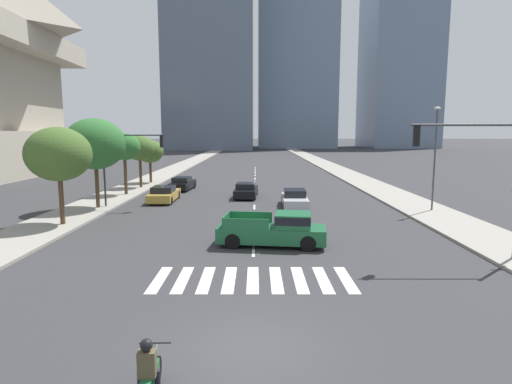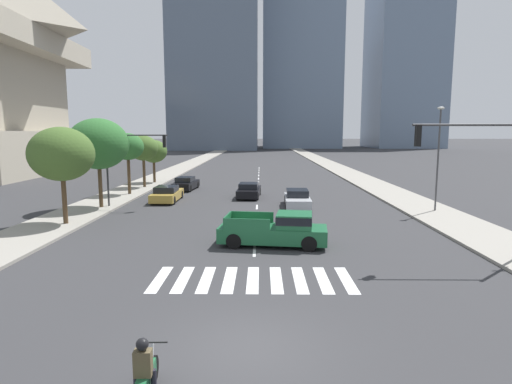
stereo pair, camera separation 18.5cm
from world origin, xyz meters
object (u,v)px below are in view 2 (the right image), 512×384
Objects in this scene: pickup_truck at (278,230)px; street_tree_second at (98,144)px; motorcycle_lead at (145,378)px; traffic_signal_far at (130,154)px; street_lamp_east at (438,151)px; street_tree_fifth at (154,151)px; sedan_black_3 at (249,191)px; sedan_silver_0 at (297,199)px; street_tree_fourth at (143,148)px; street_tree_nearest at (62,154)px; street_tree_third at (128,147)px; sedan_black_1 at (186,184)px; traffic_signal_near at (483,161)px; sedan_gold_2 at (167,194)px.

street_tree_second is (-12.73, 10.13, 3.99)m from pickup_truck.
traffic_signal_far is at bearing 15.59° from motorcycle_lead.
street_tree_fifth is (-24.23, 16.87, -0.79)m from street_lamp_east.
street_lamp_east reaches higher than sedan_black_3.
street_tree_second is at bearing -84.02° from sedan_silver_0.
sedan_black_3 is at bearing -28.89° from street_tree_fourth.
street_tree_nearest is 12.52m from street_tree_third.
sedan_black_3 is 0.63× the size of street_lamp_east.
traffic_signal_far reaches higher than street_tree_fourth.
street_tree_third is 4.92m from street_tree_fourth.
traffic_signal_near is at bearing -138.83° from sedan_black_1.
street_tree_nearest reaches higher than street_tree_third.
sedan_gold_2 is at bearing -43.49° from traffic_signal_near.
sedan_gold_2 is 0.81× the size of street_tree_nearest.
sedan_silver_0 is 1.07× the size of sedan_black_1.
sedan_gold_2 is 6.88m from street_tree_second.
traffic_signal_far is (-1.97, -3.10, 3.48)m from sedan_gold_2.
street_lamp_east is 1.54× the size of street_tree_fifth.
traffic_signal_near is at bearing -30.86° from street_tree_second.
sedan_gold_2 is 5.06m from traffic_signal_far.
street_lamp_east is at bearing -4.16° from traffic_signal_far.
street_lamp_east reaches higher than traffic_signal_far.
motorcycle_lead is 0.45× the size of sedan_silver_0.
sedan_black_1 reaches higher than sedan_gold_2.
street_tree_nearest is at bearing -63.35° from sedan_silver_0.
sedan_silver_0 is 16.62m from street_tree_nearest.
sedan_silver_0 is at bearing -21.00° from street_tree_third.
traffic_signal_far is at bearing 147.76° from sedan_gold_2.
street_tree_fifth is at bearing 90.00° from street_tree_nearest.
street_tree_fourth is (-12.73, 21.83, 3.25)m from pickup_truck.
traffic_signal_far is at bearing 124.56° from sedan_black_3.
street_tree_nearest is at bearing -169.26° from street_lamp_east.
sedan_silver_0 is 0.88× the size of street_tree_third.
street_tree_nearest is (-9.47, 16.86, 3.76)m from motorcycle_lead.
sedan_black_3 is (6.71, 2.16, 0.00)m from sedan_gold_2.
street_lamp_east reaches higher than sedan_black_1.
sedan_gold_2 is at bearing 41.05° from street_tree_second.
street_lamp_east is at bearing -18.11° from street_tree_third.
pickup_truck is 1.24× the size of sedan_black_1.
street_lamp_east reaches higher than street_tree_nearest.
motorcycle_lead is at bearing -72.14° from street_tree_third.
sedan_silver_0 is at bearing 87.25° from pickup_truck.
traffic_signal_far is at bearing 172.56° from sedan_black_1.
sedan_black_1 is at bearing -131.12° from sedan_silver_0.
sedan_black_1 is at bearing 149.45° from street_lamp_east.
traffic_signal_far is (-10.59, 10.60, 3.26)m from pickup_truck.
street_lamp_east reaches higher than traffic_signal_near.
traffic_signal_near is 28.86m from street_tree_third.
traffic_signal_near is at bearing -53.21° from street_tree_fifth.
street_tree_third is at bearing 135.79° from sedan_black_1.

